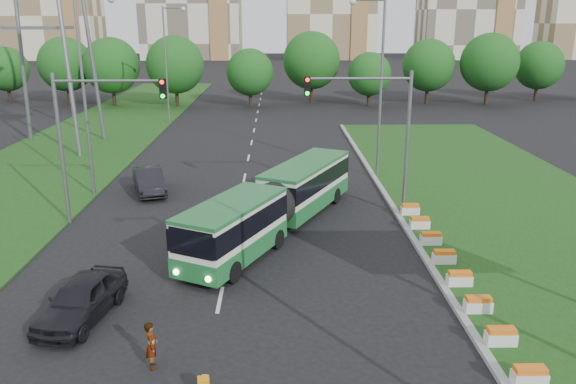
{
  "coord_description": "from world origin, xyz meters",
  "views": [
    {
      "loc": [
        -0.73,
        -19.9,
        10.46
      ],
      "look_at": [
        -0.2,
        5.95,
        2.6
      ],
      "focal_mm": 35.0,
      "sensor_mm": 36.0,
      "label": 1
    }
  ],
  "objects_px": {
    "articulated_bus": "(271,203)",
    "car_left_near": "(81,299)",
    "pedestrian": "(151,345)",
    "car_left_far": "(149,181)",
    "traffic_mast_median": "(379,121)",
    "traffic_mast_left": "(90,125)"
  },
  "relations": [
    {
      "from": "articulated_bus",
      "to": "car_left_near",
      "type": "xyz_separation_m",
      "value": [
        -6.84,
        -8.93,
        -0.74
      ]
    },
    {
      "from": "pedestrian",
      "to": "car_left_far",
      "type": "bearing_deg",
      "value": 0.46
    },
    {
      "from": "traffic_mast_median",
      "to": "articulated_bus",
      "type": "relative_size",
      "value": 0.53
    },
    {
      "from": "traffic_mast_median",
      "to": "car_left_far",
      "type": "relative_size",
      "value": 1.69
    },
    {
      "from": "car_left_near",
      "to": "car_left_far",
      "type": "height_order",
      "value": "car_left_near"
    },
    {
      "from": "car_left_near",
      "to": "pedestrian",
      "type": "xyz_separation_m",
      "value": [
        3.21,
        -3.12,
        0.01
      ]
    },
    {
      "from": "car_left_far",
      "to": "articulated_bus",
      "type": "bearing_deg",
      "value": -60.77
    },
    {
      "from": "pedestrian",
      "to": "traffic_mast_median",
      "type": "bearing_deg",
      "value": -45.11
    },
    {
      "from": "traffic_mast_median",
      "to": "car_left_near",
      "type": "distance_m",
      "value": 17.61
    },
    {
      "from": "traffic_mast_median",
      "to": "pedestrian",
      "type": "xyz_separation_m",
      "value": [
        -9.46,
        -14.46,
        -4.56
      ]
    },
    {
      "from": "traffic_mast_median",
      "to": "car_left_far",
      "type": "bearing_deg",
      "value": 161.5
    },
    {
      "from": "car_left_near",
      "to": "car_left_far",
      "type": "bearing_deg",
      "value": 104.24
    },
    {
      "from": "traffic_mast_left",
      "to": "car_left_near",
      "type": "height_order",
      "value": "traffic_mast_left"
    },
    {
      "from": "traffic_mast_median",
      "to": "articulated_bus",
      "type": "height_order",
      "value": "traffic_mast_median"
    },
    {
      "from": "traffic_mast_median",
      "to": "car_left_far",
      "type": "xyz_separation_m",
      "value": [
        -13.63,
        4.56,
        -4.57
      ]
    },
    {
      "from": "car_left_far",
      "to": "car_left_near",
      "type": "bearing_deg",
      "value": -105.51
    },
    {
      "from": "articulated_bus",
      "to": "traffic_mast_median",
      "type": "bearing_deg",
      "value": 49.35
    },
    {
      "from": "car_left_far",
      "to": "pedestrian",
      "type": "height_order",
      "value": "pedestrian"
    },
    {
      "from": "articulated_bus",
      "to": "car_left_far",
      "type": "height_order",
      "value": "articulated_bus"
    },
    {
      "from": "traffic_mast_median",
      "to": "car_left_far",
      "type": "height_order",
      "value": "traffic_mast_median"
    },
    {
      "from": "articulated_bus",
      "to": "car_left_far",
      "type": "bearing_deg",
      "value": 165.06
    },
    {
      "from": "traffic_mast_left",
      "to": "pedestrian",
      "type": "bearing_deg",
      "value": -67.07
    }
  ]
}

